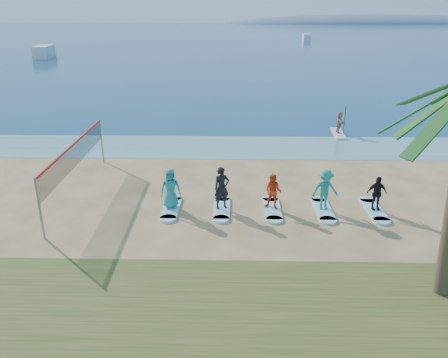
{
  "coord_description": "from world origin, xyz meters",
  "views": [
    {
      "loc": [
        -0.15,
        -16.11,
        8.12
      ],
      "look_at": [
        -0.56,
        2.0,
        1.1
      ],
      "focal_mm": 35.0,
      "sensor_mm": 36.0,
      "label": 1
    }
  ],
  "objects_px": {
    "student_1": "(222,188)",
    "student_3": "(325,190)",
    "surfboard_1": "(222,209)",
    "student_4": "(377,193)",
    "surfboard_2": "(272,209)",
    "volleyball_net": "(75,154)",
    "paddleboard": "(338,133)",
    "boat_offshore_a": "(45,58)",
    "student_2": "(273,192)",
    "boat_offshore_b": "(306,40)",
    "surfboard_0": "(171,208)",
    "student_0": "(171,189)",
    "paddleboarder": "(339,122)",
    "surfboard_3": "(323,210)",
    "surfboard_4": "(374,210)"
  },
  "relations": [
    {
      "from": "surfboard_0",
      "to": "surfboard_1",
      "type": "relative_size",
      "value": 1.0
    },
    {
      "from": "surfboard_3",
      "to": "boat_offshore_b",
      "type": "bearing_deg",
      "value": 81.64
    },
    {
      "from": "student_0",
      "to": "surfboard_3",
      "type": "bearing_deg",
      "value": -14.47
    },
    {
      "from": "student_0",
      "to": "surfboard_1",
      "type": "height_order",
      "value": "student_0"
    },
    {
      "from": "student_1",
      "to": "student_3",
      "type": "relative_size",
      "value": 1.04
    },
    {
      "from": "surfboard_0",
      "to": "student_0",
      "type": "relative_size",
      "value": 1.25
    },
    {
      "from": "surfboard_1",
      "to": "student_4",
      "type": "xyz_separation_m",
      "value": [
        6.61,
        0.0,
        0.79
      ]
    },
    {
      "from": "student_3",
      "to": "student_4",
      "type": "height_order",
      "value": "student_3"
    },
    {
      "from": "paddleboarder",
      "to": "surfboard_2",
      "type": "xyz_separation_m",
      "value": [
        -5.62,
        -12.57,
        -0.82
      ]
    },
    {
      "from": "surfboard_4",
      "to": "student_4",
      "type": "xyz_separation_m",
      "value": [
        0.0,
        0.0,
        0.79
      ]
    },
    {
      "from": "student_2",
      "to": "boat_offshore_a",
      "type": "bearing_deg",
      "value": 140.71
    },
    {
      "from": "surfboard_1",
      "to": "surfboard_3",
      "type": "distance_m",
      "value": 4.41
    },
    {
      "from": "paddleboarder",
      "to": "surfboard_1",
      "type": "relative_size",
      "value": 0.68
    },
    {
      "from": "student_1",
      "to": "surfboard_3",
      "type": "bearing_deg",
      "value": -20.8
    },
    {
      "from": "volleyball_net",
      "to": "boat_offshore_b",
      "type": "distance_m",
      "value": 118.12
    },
    {
      "from": "student_2",
      "to": "surfboard_3",
      "type": "xyz_separation_m",
      "value": [
        2.2,
        0.0,
        -0.82
      ]
    },
    {
      "from": "student_2",
      "to": "boat_offshore_b",
      "type": "bearing_deg",
      "value": 101.85
    },
    {
      "from": "student_2",
      "to": "volleyball_net",
      "type": "bearing_deg",
      "value": -169.71
    },
    {
      "from": "volleyball_net",
      "to": "boat_offshore_a",
      "type": "distance_m",
      "value": 68.77
    },
    {
      "from": "surfboard_0",
      "to": "student_0",
      "type": "bearing_deg",
      "value": 0.0
    },
    {
      "from": "student_0",
      "to": "student_4",
      "type": "distance_m",
      "value": 8.82
    },
    {
      "from": "surfboard_0",
      "to": "student_4",
      "type": "distance_m",
      "value": 8.86
    },
    {
      "from": "surfboard_4",
      "to": "student_3",
      "type": "bearing_deg",
      "value": 180.0
    },
    {
      "from": "surfboard_1",
      "to": "surfboard_4",
      "type": "bearing_deg",
      "value": 0.0
    },
    {
      "from": "student_2",
      "to": "student_4",
      "type": "relative_size",
      "value": 1.03
    },
    {
      "from": "student_1",
      "to": "student_4",
      "type": "xyz_separation_m",
      "value": [
        6.61,
        0.0,
        -0.18
      ]
    },
    {
      "from": "boat_offshore_a",
      "to": "student_0",
      "type": "relative_size",
      "value": 4.03
    },
    {
      "from": "surfboard_0",
      "to": "surfboard_1",
      "type": "bearing_deg",
      "value": 0.0
    },
    {
      "from": "boat_offshore_a",
      "to": "student_0",
      "type": "distance_m",
      "value": 72.29
    },
    {
      "from": "volleyball_net",
      "to": "paddleboard",
      "type": "height_order",
      "value": "volleyball_net"
    },
    {
      "from": "student_2",
      "to": "surfboard_4",
      "type": "height_order",
      "value": "student_2"
    },
    {
      "from": "surfboard_3",
      "to": "surfboard_1",
      "type": "bearing_deg",
      "value": 180.0
    },
    {
      "from": "student_0",
      "to": "surfboard_1",
      "type": "bearing_deg",
      "value": -14.47
    },
    {
      "from": "student_1",
      "to": "surfboard_4",
      "type": "distance_m",
      "value": 6.69
    },
    {
      "from": "student_0",
      "to": "student_4",
      "type": "bearing_deg",
      "value": -14.47
    },
    {
      "from": "student_1",
      "to": "student_4",
      "type": "height_order",
      "value": "student_1"
    },
    {
      "from": "surfboard_2",
      "to": "volleyball_net",
      "type": "bearing_deg",
      "value": 169.02
    },
    {
      "from": "surfboard_2",
      "to": "student_4",
      "type": "relative_size",
      "value": 1.47
    },
    {
      "from": "paddleboard",
      "to": "surfboard_4",
      "type": "xyz_separation_m",
      "value": [
        -1.21,
        -12.57,
        -0.01
      ]
    },
    {
      "from": "student_3",
      "to": "surfboard_4",
      "type": "xyz_separation_m",
      "value": [
        2.2,
        0.0,
        -0.94
      ]
    },
    {
      "from": "paddleboarder",
      "to": "boat_offshore_a",
      "type": "distance_m",
      "value": 67.09
    },
    {
      "from": "paddleboarder",
      "to": "surfboard_4",
      "type": "bearing_deg",
      "value": 171.46
    },
    {
      "from": "student_4",
      "to": "boat_offshore_a",
      "type": "bearing_deg",
      "value": 116.52
    },
    {
      "from": "paddleboard",
      "to": "boat_offshore_a",
      "type": "relative_size",
      "value": 0.42
    },
    {
      "from": "boat_offshore_a",
      "to": "volleyball_net",
      "type": "bearing_deg",
      "value": -74.24
    },
    {
      "from": "boat_offshore_b",
      "to": "surfboard_1",
      "type": "bearing_deg",
      "value": -96.36
    },
    {
      "from": "student_0",
      "to": "surfboard_0",
      "type": "bearing_deg",
      "value": 0.0
    },
    {
      "from": "volleyball_net",
      "to": "paddleboard",
      "type": "xyz_separation_m",
      "value": [
        14.65,
        10.82,
        -1.84
      ]
    },
    {
      "from": "paddleboard",
      "to": "surfboard_0",
      "type": "xyz_separation_m",
      "value": [
        -10.03,
        -12.57,
        -0.01
      ]
    },
    {
      "from": "paddleboarder",
      "to": "surfboard_0",
      "type": "distance_m",
      "value": 16.11
    }
  ]
}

